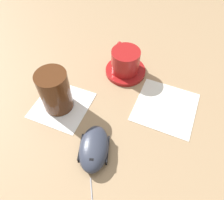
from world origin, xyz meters
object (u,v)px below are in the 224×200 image
(coffee_cup, at_px, (125,60))
(computer_mouse, at_px, (94,148))
(drinking_glass, at_px, (55,91))
(saucer, at_px, (125,71))

(coffee_cup, height_order, computer_mouse, coffee_cup)
(coffee_cup, height_order, drinking_glass, drinking_glass)
(coffee_cup, distance_m, computer_mouse, 0.28)
(saucer, relative_size, computer_mouse, 0.92)
(coffee_cup, bearing_deg, computer_mouse, -148.27)
(saucer, bearing_deg, computer_mouse, -148.94)
(coffee_cup, distance_m, drinking_glass, 0.22)
(coffee_cup, bearing_deg, saucer, -85.80)
(computer_mouse, relative_size, drinking_glass, 1.13)
(saucer, height_order, drinking_glass, drinking_glass)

